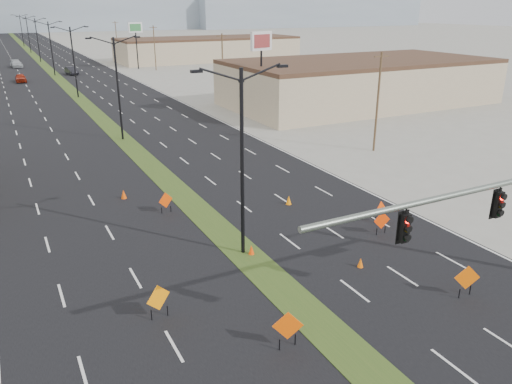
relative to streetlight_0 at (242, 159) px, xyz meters
name	(u,v)px	position (x,y,z in m)	size (l,w,h in m)	color
road_surface	(53,73)	(0.00, 88.00, -5.42)	(25.00, 400.00, 0.02)	black
median_strip	(53,73)	(0.00, 88.00, -5.42)	(2.00, 400.00, 0.04)	#2E4A1A
building_se_near	(360,83)	(34.00, 33.00, -2.67)	(36.00, 18.00, 5.50)	tan
building_se_far	(208,50)	(38.00, 98.00, -2.92)	(44.00, 16.00, 5.00)	tan
mesa_center	(82,3)	(40.00, 288.00, 8.58)	(220.00, 50.00, 28.00)	gray
mesa_east	(303,12)	(180.00, 278.00, 3.58)	(160.00, 50.00, 18.00)	gray
streetlight_0	(242,159)	(0.00, 0.00, 0.00)	(5.15, 0.24, 10.02)	black
streetlight_1	(118,86)	(0.00, 28.00, 0.00)	(5.15, 0.24, 10.02)	black
streetlight_2	(74,60)	(0.00, 56.00, 0.00)	(5.15, 0.24, 10.02)	black
streetlight_3	(51,47)	(0.00, 84.00, 0.00)	(5.15, 0.24, 10.02)	black
streetlight_4	(37,39)	(0.00, 112.00, 0.00)	(5.15, 0.24, 10.02)	black
streetlight_5	(28,33)	(0.00, 140.00, 0.00)	(5.15, 0.24, 10.02)	black
streetlight_6	(22,29)	(0.00, 168.00, 0.00)	(5.15, 0.24, 10.02)	black
utility_pole_0	(378,101)	(20.00, 13.00, -0.74)	(1.60, 0.20, 9.00)	#4C3823
utility_pole_1	(223,64)	(20.00, 48.00, -0.74)	(1.60, 0.20, 9.00)	#4C3823
utility_pole_2	(155,47)	(20.00, 83.00, -0.74)	(1.60, 0.20, 9.00)	#4C3823
utility_pole_3	(117,38)	(20.00, 118.00, -0.74)	(1.60, 0.20, 9.00)	#4C3823
car_left	(21,78)	(-6.47, 77.15, -4.68)	(1.74, 4.33, 1.48)	maroon
car_mid	(71,71)	(3.13, 83.89, -4.68)	(1.56, 4.49, 1.48)	black
car_far	(16,64)	(-5.82, 102.30, -4.65)	(2.15, 5.29, 1.54)	#A4A9AD
construction_sign_0	(158,299)	(-5.92, -3.85, -4.45)	(1.16, 0.50, 1.64)	orange
construction_sign_1	(288,327)	(-2.00, -8.14, -4.44)	(1.16, 0.53, 1.66)	#EC4F04
construction_sign_2	(166,201)	(-2.00, 7.43, -4.59)	(1.03, 0.37, 1.42)	#E93F04
construction_sign_3	(467,279)	(7.28, -8.75, -4.46)	(1.14, 0.53, 1.63)	#E65904
construction_sign_4	(382,221)	(8.34, -1.63, -4.56)	(1.10, 0.17, 1.46)	#ED3704
construction_sign_5	(380,210)	(9.46, -0.20, -4.60)	(1.01, 0.39, 1.41)	#FF4305
cone_0	(251,250)	(0.31, -0.42, -5.13)	(0.34, 0.34, 0.57)	#FF4105
cone_1	(360,263)	(4.71, -4.28, -5.15)	(0.32, 0.32, 0.53)	#FF6405
cone_2	(289,200)	(5.91, 4.99, -5.10)	(0.38, 0.38, 0.64)	orange
cone_3	(124,194)	(-3.87, 11.30, -5.09)	(0.40, 0.40, 0.66)	#E74904
pole_sign_east_near	(261,47)	(17.96, 31.79, 2.76)	(3.21, 1.32, 9.99)	black
pole_sign_east_far	(135,31)	(17.34, 87.18, 2.38)	(3.12, 0.94, 9.55)	black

